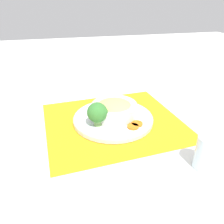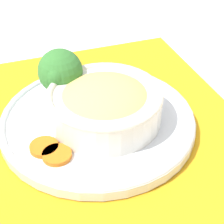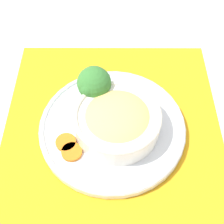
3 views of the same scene
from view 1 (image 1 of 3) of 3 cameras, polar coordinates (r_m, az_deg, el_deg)
name	(u,v)px [view 1 (image 1 of 3)]	position (r m, az deg, el deg)	size (l,w,h in m)	color
ground_plane	(113,121)	(0.86, 0.30, -2.49)	(4.00, 4.00, 0.00)	white
placemat	(113,121)	(0.86, 0.30, -2.38)	(0.54, 0.50, 0.00)	orange
plate	(113,118)	(0.85, 0.30, -1.61)	(0.31, 0.31, 0.02)	silver
bowl	(114,108)	(0.84, 0.60, 0.94)	(0.18, 0.18, 0.06)	silver
broccoli_floret	(97,113)	(0.77, -3.84, -0.19)	(0.07, 0.07, 0.09)	#759E51
carrot_slice_near	(133,127)	(0.78, 5.50, -3.81)	(0.04, 0.04, 0.01)	orange
carrot_slice_middle	(137,124)	(0.80, 6.55, -3.06)	(0.04, 0.04, 0.01)	orange
water_glass	(206,155)	(0.67, 23.43, -10.19)	(0.06, 0.06, 0.10)	silver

